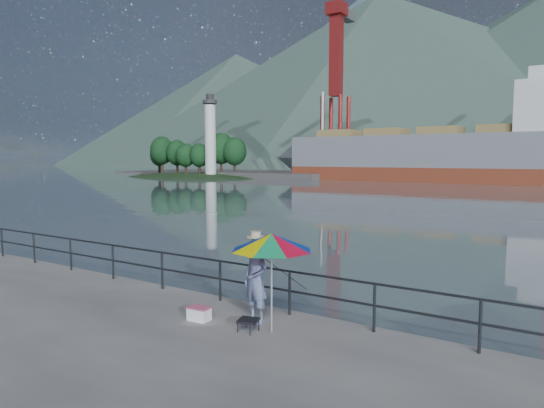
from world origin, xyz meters
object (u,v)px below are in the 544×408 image
(fisherman, at_px, (256,280))
(cooler_bag, at_px, (199,314))
(beach_umbrella, at_px, (272,242))
(bulk_carrier, at_px, (451,153))

(fisherman, bearing_deg, cooler_bag, -137.91)
(fisherman, relative_size, beach_umbrella, 0.90)
(cooler_bag, xyz_separation_m, bulk_carrier, (-10.35, 69.44, 4.06))
(cooler_bag, relative_size, bulk_carrier, 0.01)
(fisherman, xyz_separation_m, beach_umbrella, (0.62, -0.35, 0.94))
(fisherman, xyz_separation_m, bulk_carrier, (-11.45, 68.85, 3.27))
(fisherman, distance_m, beach_umbrella, 1.18)
(fisherman, xyz_separation_m, cooler_bag, (-1.11, -0.59, -0.78))
(beach_umbrella, xyz_separation_m, bulk_carrier, (-12.08, 69.20, 2.33))
(fisherman, height_order, cooler_bag, fisherman)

